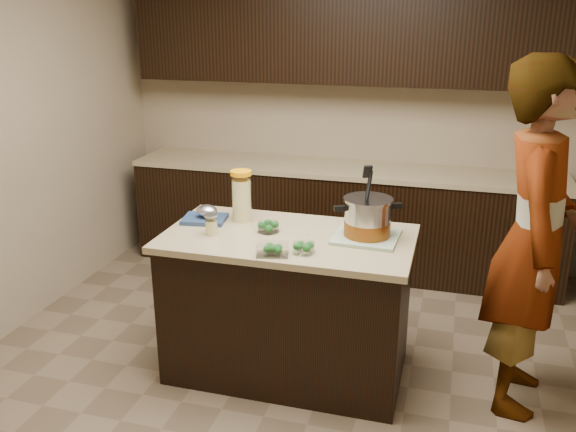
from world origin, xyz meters
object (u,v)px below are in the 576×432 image
at_px(island, 288,304).
at_px(stock_pot, 367,220).
at_px(person, 534,240).
at_px(lemonade_pitcher, 242,198).

relative_size(island, stock_pot, 3.64).
xyz_separation_m(island, person, (1.35, 0.09, 0.53)).
bearing_deg(person, island, 99.69).
height_order(stock_pot, person, person).
bearing_deg(lemonade_pitcher, person, -2.85).
distance_m(island, lemonade_pitcher, 0.71).
bearing_deg(lemonade_pitcher, stock_pot, -6.83).
relative_size(lemonade_pitcher, person, 0.16).
xyz_separation_m(island, stock_pot, (0.45, 0.08, 0.56)).
relative_size(stock_pot, person, 0.21).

